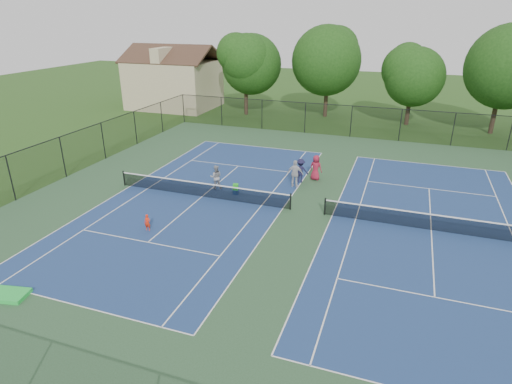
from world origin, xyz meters
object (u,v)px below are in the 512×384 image
(tree_back_d, at_px, (505,62))
(ball_hopper, at_px, (236,187))
(bystander_b, at_px, (300,171))
(tree_back_c, at_px, (413,72))
(child_player, at_px, (147,223))
(instructor, at_px, (216,177))
(bystander_a, at_px, (295,174))
(clapboard_house, at_px, (174,82))
(tree_back_a, at_px, (246,61))
(tree_back_b, at_px, (329,57))
(bystander_c, at_px, (316,168))
(ball_crate, at_px, (236,192))

(tree_back_d, xyz_separation_m, ball_hopper, (-18.09, -22.86, -6.30))
(bystander_b, bearing_deg, tree_back_c, -116.71)
(child_player, bearing_deg, instructor, 74.48)
(child_player, relative_size, bystander_a, 0.50)
(tree_back_d, bearing_deg, clapboard_house, 178.41)
(child_player, distance_m, bystander_a, 10.75)
(clapboard_house, relative_size, bystander_a, 5.66)
(tree_back_a, height_order, tree_back_b, tree_back_b)
(tree_back_c, distance_m, tree_back_d, 8.17)
(tree_back_b, bearing_deg, tree_back_d, -6.71)
(bystander_b, bearing_deg, instructor, 21.98)
(tree_back_a, distance_m, bystander_c, 22.78)
(child_player, relative_size, ball_crate, 2.66)
(ball_hopper, bearing_deg, bystander_b, 45.23)
(bystander_b, bearing_deg, tree_back_a, -68.23)
(tree_back_c, height_order, tree_back_d, tree_back_d)
(bystander_c, bearing_deg, bystander_a, 71.40)
(tree_back_b, distance_m, instructor, 25.20)
(tree_back_b, height_order, tree_back_c, tree_back_b)
(tree_back_a, relative_size, ball_hopper, 22.84)
(clapboard_house, bearing_deg, bystander_b, -43.56)
(tree_back_c, xyz_separation_m, ball_crate, (-10.09, -23.86, -5.32))
(clapboard_house, distance_m, bystander_c, 29.69)
(clapboard_house, relative_size, instructor, 6.49)
(bystander_a, bearing_deg, tree_back_c, -110.94)
(tree_back_b, xyz_separation_m, tree_back_d, (17.00, -2.00, 0.23))
(ball_hopper, bearing_deg, tree_back_a, 109.08)
(tree_back_b, relative_size, child_player, 10.61)
(tree_back_c, xyz_separation_m, bystander_c, (-5.71, -19.48, -4.57))
(instructor, distance_m, bystander_c, 7.16)
(tree_back_b, height_order, ball_crate, tree_back_b)
(bystander_b, bearing_deg, child_player, 49.41)
(bystander_a, relative_size, ball_hopper, 4.76)
(bystander_b, bearing_deg, ball_hopper, 36.51)
(tree_back_c, distance_m, ball_hopper, 26.38)
(clapboard_house, bearing_deg, instructor, -55.15)
(tree_back_b, xyz_separation_m, instructor, (-2.72, -24.38, -5.76))
(child_player, distance_m, ball_hopper, 6.88)
(clapboard_house, xyz_separation_m, ball_crate, (17.91, -23.86, -2.93))
(clapboard_house, xyz_separation_m, bystander_b, (21.39, -20.34, -2.22))
(tree_back_a, xyz_separation_m, child_player, (5.26, -29.21, -5.57))
(clapboard_house, xyz_separation_m, bystander_c, (22.29, -19.48, -2.18))
(bystander_a, bearing_deg, instructor, 19.35)
(instructor, xyz_separation_m, ball_hopper, (1.62, -0.48, -0.31))
(tree_back_b, xyz_separation_m, bystander_a, (2.26, -22.30, -5.64))
(bystander_b, bearing_deg, ball_crate, 36.51)
(child_player, bearing_deg, bystander_a, 49.06)
(tree_back_b, distance_m, bystander_a, 23.11)
(child_player, relative_size, instructor, 0.57)
(instructor, relative_size, bystander_a, 0.87)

